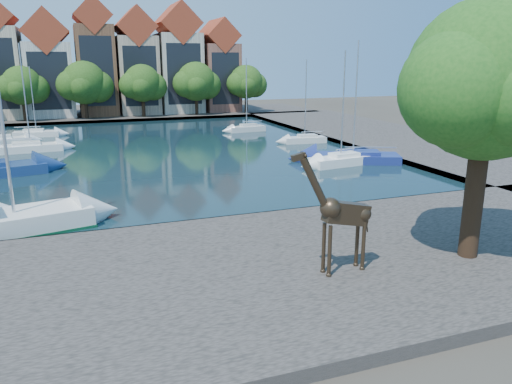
% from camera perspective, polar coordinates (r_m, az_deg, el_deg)
% --- Properties ---
extents(ground, '(160.00, 160.00, 0.00)m').
position_cam_1_polar(ground, '(27.40, -2.12, -3.57)').
color(ground, '#38332B').
rests_on(ground, ground).
extents(water_basin, '(38.00, 50.00, 0.08)m').
position_cam_1_polar(water_basin, '(50.13, -10.72, 4.75)').
color(water_basin, black).
rests_on(water_basin, ground).
extents(near_quay, '(50.00, 14.00, 0.50)m').
position_cam_1_polar(near_quay, '(21.20, 3.84, -8.57)').
color(near_quay, '#4F4944').
rests_on(near_quay, ground).
extents(far_quay, '(60.00, 16.00, 0.50)m').
position_cam_1_polar(far_quay, '(81.55, -14.61, 8.53)').
color(far_quay, '#4F4944').
rests_on(far_quay, ground).
extents(right_quay, '(14.00, 52.00, 0.50)m').
position_cam_1_polar(right_quay, '(59.45, 13.87, 6.35)').
color(right_quay, '#4F4944').
rests_on(right_quay, ground).
extents(plane_tree, '(8.32, 6.40, 10.62)m').
position_cam_1_polar(plane_tree, '(22.18, 25.11, 10.92)').
color(plane_tree, '#332114').
rests_on(plane_tree, near_quay).
extents(townhouse_west_inner, '(6.43, 9.18, 15.15)m').
position_cam_1_polar(townhouse_west_inner, '(80.76, -22.55, 12.90)').
color(townhouse_west_inner, beige).
rests_on(townhouse_west_inner, far_quay).
extents(townhouse_center, '(5.44, 9.18, 16.93)m').
position_cam_1_polar(townhouse_center, '(80.81, -17.89, 14.03)').
color(townhouse_center, brown).
rests_on(townhouse_center, far_quay).
extents(townhouse_east_inner, '(5.94, 9.18, 15.79)m').
position_cam_1_polar(townhouse_east_inner, '(81.33, -13.52, 13.88)').
color(townhouse_east_inner, tan).
rests_on(townhouse_east_inner, far_quay).
extents(townhouse_east_mid, '(6.43, 9.18, 16.65)m').
position_cam_1_polar(townhouse_east_mid, '(82.38, -8.91, 14.37)').
color(townhouse_east_mid, beige).
rests_on(townhouse_east_mid, far_quay).
extents(townhouse_east_end, '(5.44, 9.18, 14.43)m').
position_cam_1_polar(townhouse_east_end, '(83.94, -4.40, 13.83)').
color(townhouse_east_end, brown).
rests_on(townhouse_east_end, far_quay).
extents(far_tree_west, '(6.76, 5.20, 7.36)m').
position_cam_1_polar(far_tree_west, '(75.53, -25.12, 10.83)').
color(far_tree_west, '#332114').
rests_on(far_tree_west, far_quay).
extents(far_tree_mid_west, '(7.80, 6.00, 8.00)m').
position_cam_1_polar(far_tree_mid_west, '(75.32, -18.95, 11.58)').
color(far_tree_mid_west, '#332114').
rests_on(far_tree_mid_west, far_quay).
extents(far_tree_mid_east, '(7.02, 5.40, 7.52)m').
position_cam_1_polar(far_tree_mid_east, '(75.97, -12.80, 11.90)').
color(far_tree_mid_east, '#332114').
rests_on(far_tree_mid_east, far_quay).
extents(far_tree_east, '(7.54, 5.80, 7.84)m').
position_cam_1_polar(far_tree_east, '(77.44, -6.80, 12.29)').
color(far_tree_east, '#332114').
rests_on(far_tree_east, far_quay).
extents(far_tree_far_east, '(6.76, 5.20, 7.36)m').
position_cam_1_polar(far_tree_far_east, '(79.70, -1.07, 12.35)').
color(far_tree_far_east, '#332114').
rests_on(far_tree_far_east, far_quay).
extents(giraffe_statue, '(3.48, 0.69, 4.96)m').
position_cam_1_polar(giraffe_statue, '(19.55, 9.62, -2.41)').
color(giraffe_statue, '#34271A').
rests_on(giraffe_statue, near_quay).
extents(sailboat_left_c, '(5.87, 2.51, 10.03)m').
position_cam_1_polar(sailboat_left_c, '(52.75, -24.36, 4.81)').
color(sailboat_left_c, white).
rests_on(sailboat_left_c, water_basin).
extents(sailboat_left_d, '(5.73, 2.92, 10.83)m').
position_cam_1_polar(sailboat_left_d, '(57.94, -27.03, 5.37)').
color(sailboat_left_d, white).
rests_on(sailboat_left_d, water_basin).
extents(sailboat_left_e, '(5.05, 2.15, 7.83)m').
position_cam_1_polar(sailboat_left_e, '(62.93, -23.79, 6.25)').
color(sailboat_left_e, white).
rests_on(sailboat_left_e, water_basin).
extents(sailboat_right_a, '(5.70, 2.63, 9.29)m').
position_cam_1_polar(sailboat_right_a, '(42.40, 9.66, 3.79)').
color(sailboat_right_a, white).
rests_on(sailboat_right_a, water_basin).
extents(sailboat_right_b, '(8.25, 5.59, 10.11)m').
position_cam_1_polar(sailboat_right_b, '(43.88, 11.02, 4.05)').
color(sailboat_right_b, navy).
rests_on(sailboat_right_b, water_basin).
extents(sailboat_right_c, '(4.60, 2.02, 8.57)m').
position_cam_1_polar(sailboat_right_c, '(53.47, 5.59, 6.15)').
color(sailboat_right_c, silver).
rests_on(sailboat_right_c, water_basin).
extents(sailboat_right_d, '(4.64, 1.98, 8.72)m').
position_cam_1_polar(sailboat_right_d, '(61.68, -1.09, 7.41)').
color(sailboat_right_d, beige).
rests_on(sailboat_right_d, water_basin).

